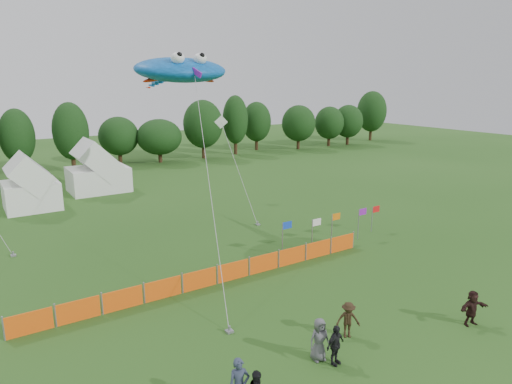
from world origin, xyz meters
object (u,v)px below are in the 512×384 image
spectator_f (472,308)px  spectator_e (319,339)px  tent_left (31,187)px  barrier_fence (217,275)px  spectator_d (335,345)px  stingray_kite (179,70)px  spectator_c (348,320)px  tent_right (98,171)px

spectator_f → spectator_e: bearing=179.6°
tent_left → spectator_f: 34.05m
barrier_fence → spectator_d: size_ratio=12.38×
spectator_d → stingray_kite: stingray_kite is taller
spectator_d → spectator_c: bearing=23.2°
spectator_d → spectator_e: (-0.32, 0.56, 0.06)m
barrier_fence → spectator_c: bearing=-73.9°
tent_left → spectator_c: (8.22, -29.00, -1.11)m
tent_right → spectator_e: tent_right is taller
spectator_d → spectator_e: bearing=110.2°
tent_right → spectator_c: tent_right is taller
tent_right → spectator_f: tent_right is taller
tent_left → spectator_c: size_ratio=2.71×
spectator_c → spectator_d: (-1.74, -1.12, 0.02)m
spectator_e → spectator_c: bearing=25.6°
spectator_c → spectator_e: 2.14m
stingray_kite → tent_left: bearing=131.1°
tent_left → barrier_fence: (6.04, -21.46, -1.40)m
tent_left → spectator_d: bearing=-77.9°
spectator_c → barrier_fence: bearing=136.7°
spectator_c → spectator_e: bearing=-134.0°
spectator_e → barrier_fence: bearing=101.0°
spectator_c → spectator_d: 2.08m
spectator_d → spectator_f: bearing=-18.7°
barrier_fence → spectator_c: 7.85m
tent_left → spectator_e: bearing=-78.2°
tent_right → spectator_f: (7.13, -34.56, -1.15)m
spectator_f → stingray_kite: size_ratio=0.07×
spectator_d → tent_left: bearing=92.5°
tent_right → spectator_e: 32.90m
spectator_e → stingray_kite: (2.99, 19.07, 10.34)m
spectator_e → tent_left: bearing=111.9°
spectator_d → stingray_kite: 22.37m
tent_right → stingray_kite: (2.78, -13.81, 9.25)m
barrier_fence → stingray_kite: bearing=74.2°
spectator_c → spectator_f: (5.27, -2.24, 0.01)m
tent_left → tent_right: bearing=27.5°
barrier_fence → spectator_d: spectator_d is taller
barrier_fence → spectator_e: spectator_e is taller
barrier_fence → spectator_c: spectator_c is taller
barrier_fence → spectator_f: bearing=-52.7°
tent_right → barrier_fence: 24.82m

